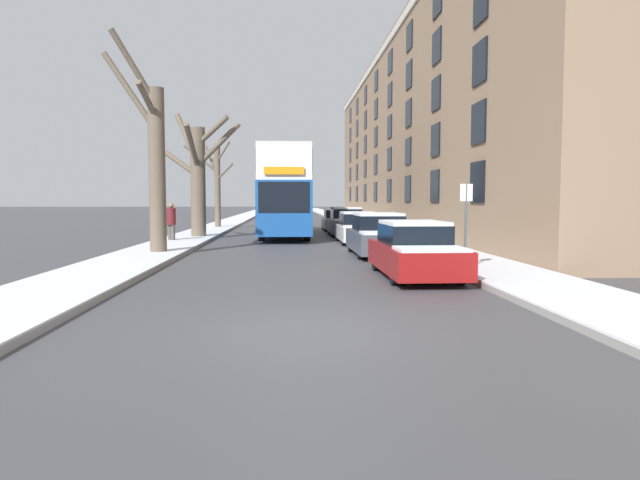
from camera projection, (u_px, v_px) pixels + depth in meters
The scene contains 16 objects.
ground_plane at pixel (312, 331), 8.45m from camera, with size 320.00×320.00×0.00m, color #424247.
sidewalk_left at pixel (243, 217), 60.93m from camera, with size 2.42×130.00×0.16m.
sidewalk_right at pixel (338, 217), 61.52m from camera, with size 2.42×130.00×0.16m.
terrace_facade_right at pixel (446, 136), 39.85m from camera, with size 9.10×52.18×12.78m.
bare_tree_left_0 at pixel (154, 161), 19.47m from camera, with size 2.06×1.69×7.45m.
bare_tree_left_1 at pixel (198, 175), 27.91m from camera, with size 3.93×3.90×6.32m.
bare_tree_left_2 at pixel (216, 181), 37.82m from camera, with size 3.36×1.68×6.29m.
double_decker_bus at pixel (285, 189), 30.01m from camera, with size 2.50×11.16×4.47m.
parked_car_0 at pixel (415, 251), 14.30m from camera, with size 1.71×4.49×1.40m.
parked_car_1 at pixel (378, 236), 19.96m from camera, with size 1.81×4.57×1.48m.
parked_car_2 at pixel (358, 229), 25.56m from camera, with size 1.76×4.32×1.41m.
parked_car_3 at pixel (346, 223), 30.78m from camera, with size 1.79×4.20×1.54m.
parked_car_4 at pixel (337, 221), 36.18m from camera, with size 1.80×4.17×1.34m.
oncoming_van at pixel (279, 207), 46.93m from camera, with size 1.93×5.31×2.51m.
pedestrian_left_sidewalk at pixel (171, 221), 25.34m from camera, with size 0.39×0.39×1.80m.
street_sign_post at pixel (466, 222), 14.53m from camera, with size 0.32×0.07×2.37m.
Camera 1 is at (-0.36, -8.32, 1.93)m, focal length 32.00 mm.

